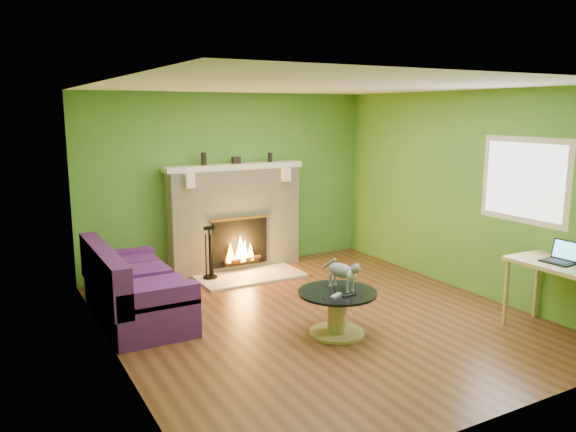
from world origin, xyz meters
name	(u,v)px	position (x,y,z in m)	size (l,w,h in m)	color
floor	(317,317)	(0.00, 0.00, 0.00)	(5.00, 5.00, 0.00)	#532B17
ceiling	(319,86)	(0.00, 0.00, 2.60)	(5.00, 5.00, 0.00)	white
wall_back	(229,181)	(0.00, 2.50, 1.30)	(5.00, 5.00, 0.00)	#45872C
wall_front	(501,256)	(0.00, -2.50, 1.30)	(5.00, 5.00, 0.00)	#45872C
wall_left	(111,226)	(-2.25, 0.00, 1.30)	(5.00, 5.00, 0.00)	#45872C
wall_right	(465,192)	(2.25, 0.00, 1.30)	(5.00, 5.00, 0.00)	#45872C
window_frame	(524,180)	(2.24, -0.90, 1.55)	(1.20, 1.20, 0.00)	silver
window_pane	(524,180)	(2.23, -0.90, 1.55)	(1.06, 1.06, 0.00)	white
fireplace	(235,218)	(0.00, 2.32, 0.77)	(2.10, 0.46, 1.58)	beige
hearth	(250,276)	(0.00, 1.80, 0.01)	(1.50, 0.75, 0.03)	beige
mantel	(235,167)	(0.00, 2.30, 1.54)	(2.10, 0.28, 0.08)	white
sofa	(132,290)	(-1.86, 1.03, 0.33)	(0.88, 1.90, 0.85)	#47175A
coffee_table	(337,310)	(-0.08, -0.52, 0.27)	(0.83, 0.83, 0.47)	tan
desk	(563,273)	(1.95, -1.68, 0.69)	(0.61, 1.06, 0.78)	tan
cat	(341,274)	(0.00, -0.47, 0.64)	(0.20, 0.53, 0.33)	slate
remote_silver	(336,295)	(-0.18, -0.64, 0.48)	(0.17, 0.04, 0.02)	#969598
remote_black	(349,295)	(-0.06, -0.70, 0.48)	(0.16, 0.04, 0.02)	black
laptop	(559,252)	(1.93, -1.63, 0.90)	(0.27, 0.31, 0.23)	black
fire_tools	(210,252)	(-0.55, 1.95, 0.40)	(0.20, 0.20, 0.75)	black
mantel_vase_left	(204,159)	(-0.46, 2.33, 1.67)	(0.08, 0.08, 0.18)	black
mantel_vase_right	(270,157)	(0.60, 2.33, 1.65)	(0.07, 0.07, 0.14)	black
mantel_box	(236,160)	(0.04, 2.33, 1.63)	(0.12, 0.08, 0.10)	black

